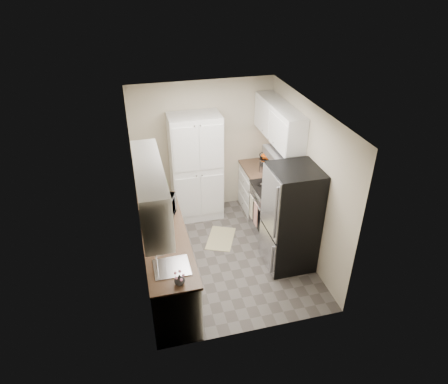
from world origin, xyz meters
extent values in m
plane|color=#56514C|center=(0.00, 0.00, 0.00)|extent=(3.20, 3.20, 0.00)
cube|color=beige|center=(0.00, 1.60, 1.25)|extent=(2.60, 0.04, 2.50)
cube|color=beige|center=(0.00, -1.60, 1.25)|extent=(2.60, 0.04, 2.50)
cube|color=beige|center=(-1.30, 0.00, 1.25)|extent=(0.04, 3.20, 2.50)
cube|color=beige|center=(1.30, 0.00, 1.25)|extent=(0.04, 3.20, 2.50)
cube|color=white|center=(0.00, 0.00, 2.50)|extent=(2.60, 3.20, 0.04)
cube|color=white|center=(-1.13, -0.75, 1.83)|extent=(0.33, 1.60, 0.70)
cube|color=white|center=(1.13, 0.82, 1.89)|extent=(0.33, 1.55, 0.58)
cube|color=#99999E|center=(1.07, 0.39, 1.52)|extent=(0.45, 0.76, 0.13)
cube|color=#B7B7BC|center=(-0.99, -1.15, 0.93)|extent=(0.45, 0.40, 0.02)
cube|color=brown|center=(-1.29, 0.20, 1.18)|extent=(0.02, 0.22, 0.22)
cube|color=white|center=(-0.20, 1.32, 1.00)|extent=(0.90, 0.55, 2.00)
cube|color=white|center=(-0.99, -0.43, 0.44)|extent=(0.60, 2.30, 0.88)
cube|color=brown|center=(-0.99, -0.43, 0.90)|extent=(0.63, 2.33, 0.04)
cube|color=white|center=(0.99, 1.19, 0.44)|extent=(0.60, 0.80, 0.88)
cube|color=brown|center=(0.99, 1.19, 0.90)|extent=(0.63, 0.83, 0.04)
cube|color=#B7B7BC|center=(0.97, 0.39, 0.45)|extent=(0.64, 0.76, 0.90)
cube|color=black|center=(0.97, 0.39, 0.92)|extent=(0.66, 0.78, 0.03)
cube|color=black|center=(1.26, 0.39, 1.02)|extent=(0.06, 0.76, 0.22)
cube|color=#E7A795|center=(0.60, 0.25, 0.55)|extent=(0.01, 0.16, 0.42)
cube|color=beige|center=(0.60, 0.49, 0.55)|extent=(0.01, 0.16, 0.42)
cube|color=#B7B7BC|center=(0.94, -0.41, 0.85)|extent=(0.70, 0.72, 1.70)
imported|color=silver|center=(-1.02, -0.05, 1.08)|extent=(0.58, 0.69, 0.32)
cylinder|color=black|center=(-0.97, 0.51, 1.07)|extent=(0.07, 0.07, 0.29)
imported|color=silver|center=(-0.93, -1.46, 0.99)|extent=(0.17, 0.17, 0.14)
cube|color=#4B8D33|center=(-0.81, 0.50, 1.08)|extent=(0.05, 0.25, 0.32)
cube|color=#A9A8AD|center=(1.09, 1.13, 1.03)|extent=(0.39, 0.43, 0.21)
cube|color=#C0B582|center=(0.04, 0.44, 0.01)|extent=(0.67, 0.80, 0.01)
camera|label=1|loc=(-1.30, -5.02, 4.31)|focal=32.00mm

